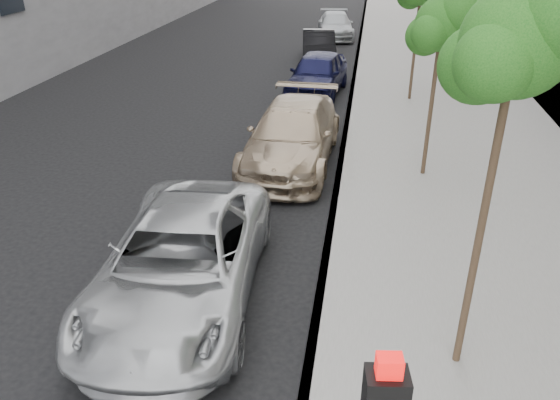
% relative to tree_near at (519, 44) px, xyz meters
% --- Properties ---
extents(sidewalk, '(6.40, 72.00, 0.14)m').
position_rel_tree_near_xyz_m(sidewalk, '(1.07, 22.50, -4.40)').
color(sidewalk, gray).
rests_on(sidewalk, ground).
extents(curb, '(0.15, 72.00, 0.14)m').
position_rel_tree_near_xyz_m(curb, '(-2.05, 22.50, -4.40)').
color(curb, '#9E9B93').
rests_on(curb, ground).
extents(tree_near, '(1.57, 1.37, 5.12)m').
position_rel_tree_near_xyz_m(tree_near, '(0.00, 0.00, 0.00)').
color(tree_near, '#38281C').
rests_on(tree_near, sidewalk).
extents(tree_mid, '(1.56, 1.36, 4.29)m').
position_rel_tree_near_xyz_m(tree_mid, '(0.00, 6.50, -0.82)').
color(tree_mid, '#38281C').
rests_on(tree_mid, sidewalk).
extents(minivan, '(2.76, 5.40, 1.46)m').
position_rel_tree_near_xyz_m(minivan, '(-4.28, 0.93, -3.74)').
color(minivan, '#B3B6B8').
rests_on(minivan, ground).
extents(suv, '(2.29, 5.29, 1.52)m').
position_rel_tree_near_xyz_m(suv, '(-3.33, 6.99, -3.71)').
color(suv, tan).
rests_on(suv, ground).
extents(sedan_blue, '(2.21, 4.57, 1.50)m').
position_rel_tree_near_xyz_m(sedan_blue, '(-3.33, 13.50, -3.72)').
color(sedan_blue, black).
rests_on(sedan_blue, ground).
extents(sedan_black, '(1.94, 4.23, 1.34)m').
position_rel_tree_near_xyz_m(sedan_black, '(-3.80, 18.87, -3.80)').
color(sedan_black, black).
rests_on(sedan_black, ground).
extents(sedan_rear, '(2.35, 4.68, 1.31)m').
position_rel_tree_near_xyz_m(sedan_rear, '(-3.45, 24.89, -3.81)').
color(sedan_rear, '#9CA0A4').
rests_on(sedan_rear, ground).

